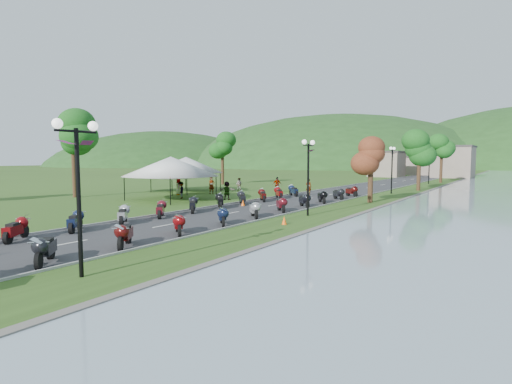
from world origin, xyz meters
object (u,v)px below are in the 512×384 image
Objects in this scene: streetlamp_near at (79,201)px; pedestrian_c at (181,199)px; pedestrian_b at (239,191)px; vendor_tent_main at (171,178)px; pedestrian_a at (212,194)px.

streetlamp_near reaches higher than pedestrian_c.
pedestrian_b is (-15.74, 29.84, -2.50)m from streetlamp_near.
vendor_tent_main is at bearing 70.65° from pedestrian_b.
streetlamp_near is 24.25m from vendor_tent_main.
pedestrian_a is at bearing 148.57° from pedestrian_c.
streetlamp_near is 30.29m from pedestrian_a.
streetlamp_near is 3.06× the size of pedestrian_c.
pedestrian_b is 9.81m from pedestrian_c.
vendor_tent_main reaches higher than pedestrian_b.
vendor_tent_main is 11.25m from pedestrian_b.
streetlamp_near is at bearing -2.60° from pedestrian_c.
pedestrian_c is at bearing 127.45° from streetlamp_near.
streetlamp_near is 2.67× the size of pedestrian_a.
pedestrian_b is at bearing 92.06° from vendor_tent_main.
streetlamp_near is 3.18× the size of pedestrian_b.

